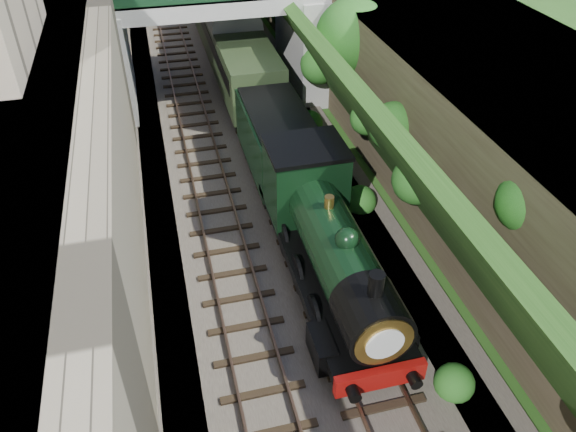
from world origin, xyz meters
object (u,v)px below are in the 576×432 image
object	(u,v)px
tender	(278,145)
road_bridge	(234,24)
tree	(354,38)
locomotive	(329,243)

from	to	relation	value
tender	road_bridge	bearing A→B (deg)	91.59
tree	locomotive	size ratio (longest dim) A/B	0.65
road_bridge	tender	world-z (taller)	road_bridge
road_bridge	tender	size ratio (longest dim) A/B	2.67
tree	locomotive	distance (m)	12.56
tree	locomotive	xyz separation A→B (m)	(-4.71, -11.31, -2.75)
tree	tender	distance (m)	6.86
tender	tree	bearing A→B (deg)	39.97
road_bridge	locomotive	bearing A→B (deg)	-89.12
road_bridge	tree	world-z (taller)	road_bridge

